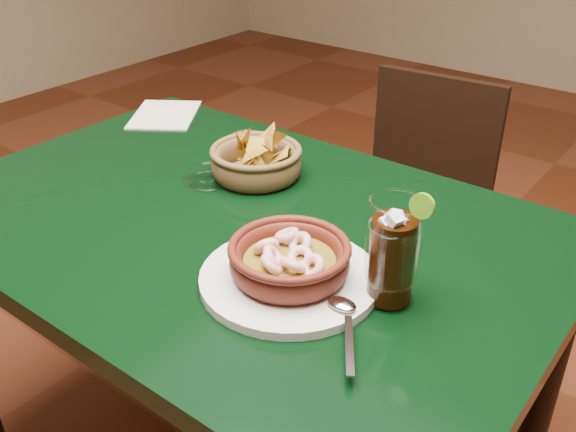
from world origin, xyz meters
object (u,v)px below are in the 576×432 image
Objects in this scene: chip_basket at (256,161)px; cola_drink at (392,253)px; shrimp_plate at (290,265)px; dining_table at (238,261)px; dining_chair at (413,213)px.

cola_drink reaches higher than chip_basket.
cola_drink is at bearing 21.68° from shrimp_plate.
cola_drink is (0.36, -0.05, 0.18)m from dining_table.
dining_table is 6.16× the size of cola_drink.
cola_drink is at bearing -66.57° from dining_chair.
chip_basket is at bearing 117.16° from dining_table.
dining_table is 5.34× the size of chip_basket.
dining_chair is 0.90m from cola_drink.
dining_chair is at bearing 78.42° from chip_basket.
chip_basket is (-0.11, -0.54, 0.33)m from dining_chair.
cola_drink reaches higher than dining_chair.
shrimp_plate is 0.39m from chip_basket.
chip_basket is 0.48m from cola_drink.
dining_chair is at bearing 102.45° from shrimp_plate.
dining_chair is 2.36× the size of shrimp_plate.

